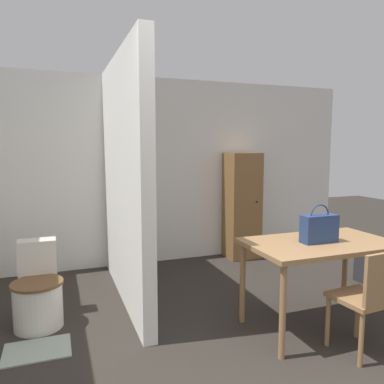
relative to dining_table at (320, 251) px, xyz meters
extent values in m
cube|color=white|center=(-0.80, 2.41, 0.56)|extent=(5.74, 0.12, 2.50)
cube|color=white|center=(-1.46, 1.27, 0.56)|extent=(0.12, 2.16, 2.50)
cube|color=#997047|center=(0.00, 0.00, 0.06)|extent=(1.28, 0.75, 0.04)
cylinder|color=#997047|center=(-0.58, -0.32, -0.33)|extent=(0.05, 0.05, 0.74)
cylinder|color=#997047|center=(-0.58, 0.32, -0.33)|extent=(0.05, 0.05, 0.74)
cylinder|color=#997047|center=(0.58, 0.32, -0.33)|extent=(0.05, 0.05, 0.74)
cube|color=#997047|center=(0.04, -0.43, -0.26)|extent=(0.41, 0.41, 0.04)
cube|color=#997047|center=(0.06, -0.61, -0.05)|extent=(0.35, 0.06, 0.39)
cylinder|color=#997047|center=(-0.13, -0.29, -0.49)|extent=(0.04, 0.04, 0.41)
cylinder|color=#997047|center=(0.19, -0.26, -0.49)|extent=(0.04, 0.04, 0.41)
cylinder|color=#997047|center=(-0.11, -0.61, -0.49)|extent=(0.04, 0.04, 0.41)
cylinder|color=silver|center=(-2.32, 0.85, -0.50)|extent=(0.42, 0.42, 0.39)
cylinder|color=brown|center=(-2.32, 0.85, -0.29)|extent=(0.44, 0.44, 0.02)
cube|color=silver|center=(-2.32, 1.13, -0.14)|extent=(0.34, 0.18, 0.34)
cube|color=navy|center=(-0.03, -0.02, 0.20)|extent=(0.32, 0.12, 0.24)
torus|color=navy|center=(-0.03, -0.02, 0.32)|extent=(0.19, 0.01, 0.19)
cube|color=brown|center=(0.37, 2.14, 0.06)|extent=(0.45, 0.39, 1.50)
sphere|color=black|center=(0.50, 1.94, 0.13)|extent=(0.02, 0.02, 0.02)
cube|color=#99A899|center=(-2.32, 0.43, -0.69)|extent=(0.50, 0.37, 0.01)
cube|color=#2D2D33|center=(1.31, 0.72, -0.44)|extent=(0.26, 0.21, 0.51)
camera|label=1|loc=(-2.13, -2.58, 0.89)|focal=35.00mm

